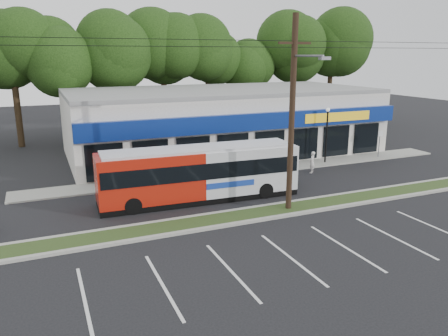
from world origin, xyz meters
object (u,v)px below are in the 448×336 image
pedestrian_b (290,158)px  sign_post (380,139)px  lamp_post (327,129)px  utility_pole (290,109)px  metrobus (200,172)px  pedestrian_a (312,162)px  car_dark (265,175)px

pedestrian_b → sign_post: bearing=-157.6°
lamp_post → utility_pole: bearing=-136.1°
metrobus → pedestrian_b: metrobus is taller
utility_pole → sign_post: size_ratio=22.47×
sign_post → pedestrian_a: sign_post is taller
pedestrian_b → utility_pole: bearing=79.5°
sign_post → pedestrian_b: (-8.35, -0.07, -0.73)m
metrobus → utility_pole: bearing=-42.4°
metrobus → car_dark: 4.92m
utility_pole → pedestrian_b: size_ratio=30.43×
sign_post → car_dark: (-12.00, -3.07, -0.86)m
lamp_post → sign_post: bearing=-2.6°
lamp_post → pedestrian_b: size_ratio=2.59×
utility_pole → pedestrian_b: 10.08m
lamp_post → pedestrian_b: 3.84m
lamp_post → pedestrian_b: lamp_post is taller
sign_post → car_dark: sign_post is taller
pedestrian_a → pedestrian_b: (-0.83, 1.62, 0.06)m
lamp_post → car_dark: bearing=-154.8°
lamp_post → pedestrian_a: 3.70m
metrobus → pedestrian_a: (9.21, 2.38, -0.86)m
utility_pole → sign_post: 15.71m
sign_post → pedestrian_b: sign_post is taller
metrobus → sign_post: bearing=16.4°
metrobus → pedestrian_a: 9.55m
sign_post → metrobus: (-16.72, -4.08, 0.07)m
car_dark → pedestrian_b: pedestrian_b is taller
utility_pole → car_dark: 6.68m
metrobus → car_dark: size_ratio=2.82×
pedestrian_a → pedestrian_b: bearing=-106.4°
car_dark → pedestrian_a: (4.48, 1.38, 0.07)m
car_dark → utility_pole: bearing=170.2°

